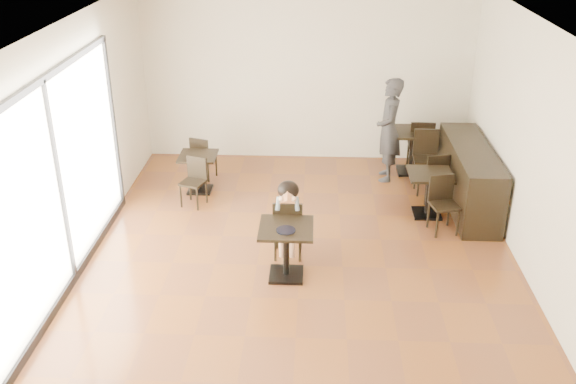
# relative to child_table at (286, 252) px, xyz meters

# --- Properties ---
(floor) EXTENTS (6.00, 8.00, 0.01)m
(floor) POSITION_rel_child_table_xyz_m (0.17, 0.26, -0.37)
(floor) COLOR brown
(floor) RESTS_ON ground
(ceiling) EXTENTS (6.00, 8.00, 0.01)m
(ceiling) POSITION_rel_child_table_xyz_m (0.17, 0.26, 2.83)
(ceiling) COLOR white
(ceiling) RESTS_ON floor
(wall_back) EXTENTS (6.00, 0.01, 3.20)m
(wall_back) POSITION_rel_child_table_xyz_m (0.17, 4.26, 1.23)
(wall_back) COLOR white
(wall_back) RESTS_ON floor
(wall_front) EXTENTS (6.00, 0.01, 3.20)m
(wall_front) POSITION_rel_child_table_xyz_m (0.17, -3.74, 1.23)
(wall_front) COLOR white
(wall_front) RESTS_ON floor
(wall_left) EXTENTS (0.01, 8.00, 3.20)m
(wall_left) POSITION_rel_child_table_xyz_m (-2.83, 0.26, 1.23)
(wall_left) COLOR white
(wall_left) RESTS_ON floor
(wall_right) EXTENTS (0.01, 8.00, 3.20)m
(wall_right) POSITION_rel_child_table_xyz_m (3.17, 0.26, 1.23)
(wall_right) COLOR white
(wall_right) RESTS_ON floor
(storefront_window) EXTENTS (0.04, 4.50, 2.60)m
(storefront_window) POSITION_rel_child_table_xyz_m (-2.80, -0.24, 1.03)
(storefront_window) COLOR white
(storefront_window) RESTS_ON floor
(child_table) EXTENTS (0.70, 0.70, 0.74)m
(child_table) POSITION_rel_child_table_xyz_m (0.00, 0.00, 0.00)
(child_table) COLOR black
(child_table) RESTS_ON floor
(child_chair) EXTENTS (0.40, 0.40, 0.89)m
(child_chair) POSITION_rel_child_table_xyz_m (0.00, 0.55, 0.07)
(child_chair) COLOR black
(child_chair) RESTS_ON floor
(child) EXTENTS (0.40, 0.56, 1.12)m
(child) POSITION_rel_child_table_xyz_m (0.00, 0.55, 0.19)
(child) COLOR gray
(child) RESTS_ON child_chair
(plate) EXTENTS (0.25, 0.25, 0.01)m
(plate) POSITION_rel_child_table_xyz_m (0.00, -0.10, 0.38)
(plate) COLOR black
(plate) RESTS_ON child_table
(pizza_slice) EXTENTS (0.26, 0.20, 0.06)m
(pizza_slice) POSITION_rel_child_table_xyz_m (0.00, 0.36, 0.60)
(pizza_slice) COLOR #EBD36F
(pizza_slice) RESTS_ON child
(adult_patron) EXTENTS (0.46, 0.68, 1.82)m
(adult_patron) POSITION_rel_child_table_xyz_m (1.62, 3.29, 0.54)
(adult_patron) COLOR #333337
(adult_patron) RESTS_ON floor
(cafe_table_mid) EXTENTS (0.81, 0.81, 0.71)m
(cafe_table_mid) POSITION_rel_child_table_xyz_m (2.13, 1.89, -0.01)
(cafe_table_mid) COLOR black
(cafe_table_mid) RESTS_ON floor
(cafe_table_left) EXTENTS (0.79, 0.79, 0.66)m
(cafe_table_left) POSITION_rel_child_table_xyz_m (-1.60, 2.61, -0.04)
(cafe_table_left) COLOR black
(cafe_table_left) RESTS_ON floor
(cafe_table_back) EXTENTS (0.78, 0.78, 0.79)m
(cafe_table_back) POSITION_rel_child_table_xyz_m (2.10, 3.59, 0.03)
(cafe_table_back) COLOR black
(cafe_table_back) RESTS_ON floor
(chair_mid_a) EXTENTS (0.47, 0.47, 0.86)m
(chair_mid_a) POSITION_rel_child_table_xyz_m (2.28, 2.44, 0.06)
(chair_mid_a) COLOR black
(chair_mid_a) RESTS_ON floor
(chair_mid_b) EXTENTS (0.47, 0.47, 0.86)m
(chair_mid_b) POSITION_rel_child_table_xyz_m (2.28, 1.34, 0.06)
(chair_mid_b) COLOR black
(chair_mid_b) RESTS_ON floor
(chair_left_a) EXTENTS (0.45, 0.45, 0.79)m
(chair_left_a) POSITION_rel_child_table_xyz_m (-1.60, 3.16, 0.03)
(chair_left_a) COLOR black
(chair_left_a) RESTS_ON floor
(chair_left_b) EXTENTS (0.45, 0.45, 0.79)m
(chair_left_b) POSITION_rel_child_table_xyz_m (-1.60, 2.06, 0.03)
(chair_left_b) COLOR black
(chair_left_b) RESTS_ON floor
(chair_back_a) EXTENTS (0.45, 0.45, 0.95)m
(chair_back_a) POSITION_rel_child_table_xyz_m (2.26, 3.76, 0.11)
(chair_back_a) COLOR black
(chair_back_a) RESTS_ON floor
(chair_back_b) EXTENTS (0.45, 0.45, 0.95)m
(chair_back_b) POSITION_rel_child_table_xyz_m (2.26, 3.04, 0.11)
(chair_back_b) COLOR black
(chair_back_b) RESTS_ON floor
(service_counter) EXTENTS (0.60, 2.40, 1.00)m
(service_counter) POSITION_rel_child_table_xyz_m (2.82, 2.26, 0.13)
(service_counter) COLOR black
(service_counter) RESTS_ON floor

